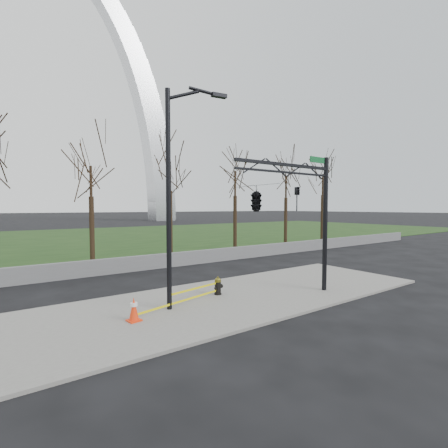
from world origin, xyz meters
TOP-DOWN VIEW (x-y plane):
  - ground at (0.00, 0.00)m, footprint 500.00×500.00m
  - sidewalk at (0.00, 0.00)m, footprint 18.00×6.00m
  - grass_strip at (0.00, 30.00)m, footprint 120.00×40.00m
  - guardrail at (0.00, 8.00)m, footprint 60.00×0.30m
  - gateway_arch at (0.00, 75.00)m, footprint 66.00×6.00m
  - tree_row at (-0.10, 12.00)m, footprint 45.81×4.00m
  - fire_hydrant at (-0.58, 0.63)m, footprint 0.48×0.31m
  - traffic_cone at (-4.60, -0.42)m, footprint 0.47×0.47m
  - street_light at (-2.89, 0.01)m, footprint 2.38×0.57m
  - traffic_signal_mast at (0.51, -1.45)m, footprint 5.10×2.49m
  - caution_tape at (-2.31, 0.19)m, footprint 4.01×1.06m

SIDE VIEW (x-z plane):
  - ground at x=0.00m, z-range 0.00..0.00m
  - grass_strip at x=0.00m, z-range 0.00..0.06m
  - sidewalk at x=0.00m, z-range 0.00..0.10m
  - caution_tape at x=-2.31m, z-range 0.21..0.61m
  - guardrail at x=0.00m, z-range 0.00..0.90m
  - fire_hydrant at x=-0.58m, z-range 0.07..0.84m
  - traffic_cone at x=-4.60m, z-range 0.10..0.89m
  - tree_row at x=-0.10m, z-range 0.00..8.07m
  - traffic_signal_mast at x=0.51m, z-range 1.15..7.15m
  - street_light at x=-2.89m, z-range 0.59..8.80m
  - gateway_arch at x=0.00m, z-range 0.00..65.00m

